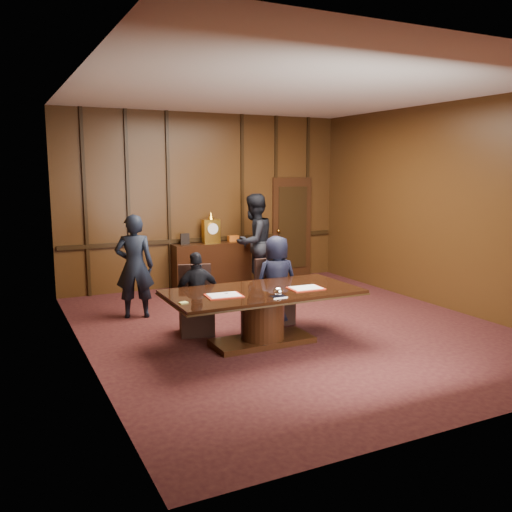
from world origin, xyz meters
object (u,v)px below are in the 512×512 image
(signatory_right, at_px, (277,280))
(witness_left, at_px, (135,266))
(signatory_left, at_px, (197,294))
(conference_table, at_px, (262,308))
(witness_right, at_px, (254,242))
(sideboard, at_px, (211,263))

(signatory_right, relative_size, witness_left, 0.82)
(witness_left, bearing_deg, signatory_left, 130.89)
(signatory_right, bearing_deg, conference_table, 55.84)
(witness_left, height_order, witness_right, witness_right)
(sideboard, height_order, signatory_right, sideboard)
(conference_table, height_order, witness_left, witness_left)
(sideboard, xyz_separation_m, signatory_left, (-1.38, -2.96, 0.12))
(sideboard, height_order, witness_right, witness_right)
(signatory_right, xyz_separation_m, witness_right, (0.72, 2.28, 0.27))
(conference_table, bearing_deg, signatory_left, 129.09)
(conference_table, relative_size, witness_right, 1.37)
(sideboard, relative_size, signatory_right, 1.16)
(signatory_left, distance_m, signatory_right, 1.30)
(conference_table, xyz_separation_m, witness_left, (-1.23, 2.12, 0.33))
(sideboard, distance_m, signatory_left, 3.27)
(witness_left, xyz_separation_m, witness_right, (2.61, 0.96, 0.12))
(witness_right, bearing_deg, witness_left, -4.48)
(sideboard, distance_m, signatory_right, 2.97)
(sideboard, height_order, conference_table, sideboard)
(sideboard, relative_size, witness_left, 0.95)
(signatory_left, bearing_deg, conference_table, 131.36)
(sideboard, bearing_deg, signatory_right, -91.60)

